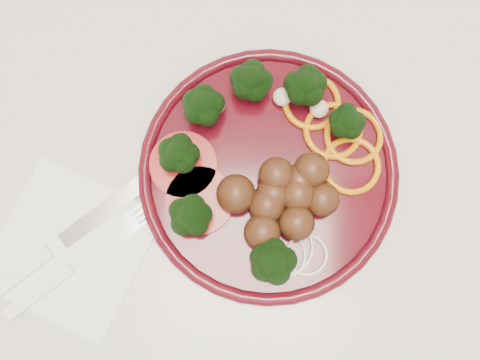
{
  "coord_description": "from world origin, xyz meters",
  "views": [
    {
      "loc": [
        -0.07,
        1.6,
        1.47
      ],
      "look_at": [
        -0.08,
        1.7,
        0.92
      ],
      "focal_mm": 40.0,
      "sensor_mm": 36.0,
      "label": 1
    }
  ],
  "objects_px": {
    "napkin": "(71,248)",
    "fork": "(57,278)",
    "plate": "(268,171)",
    "knife": "(45,255)"
  },
  "relations": [
    {
      "from": "napkin",
      "to": "plate",
      "type": "bearing_deg",
      "value": 22.5
    },
    {
      "from": "knife",
      "to": "fork",
      "type": "xyz_separation_m",
      "value": [
        0.01,
        -0.02,
        -0.0
      ]
    },
    {
      "from": "plate",
      "to": "knife",
      "type": "relative_size",
      "value": 1.59
    },
    {
      "from": "knife",
      "to": "napkin",
      "type": "bearing_deg",
      "value": -22.66
    },
    {
      "from": "knife",
      "to": "fork",
      "type": "bearing_deg",
      "value": -97.0
    },
    {
      "from": "plate",
      "to": "knife",
      "type": "xyz_separation_m",
      "value": [
        -0.23,
        -0.09,
        -0.01
      ]
    },
    {
      "from": "plate",
      "to": "knife",
      "type": "bearing_deg",
      "value": -158.1
    },
    {
      "from": "plate",
      "to": "napkin",
      "type": "bearing_deg",
      "value": -157.5
    },
    {
      "from": "plate",
      "to": "fork",
      "type": "bearing_deg",
      "value": -151.66
    },
    {
      "from": "napkin",
      "to": "fork",
      "type": "xyz_separation_m",
      "value": [
        -0.01,
        -0.03,
        0.01
      ]
    }
  ]
}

